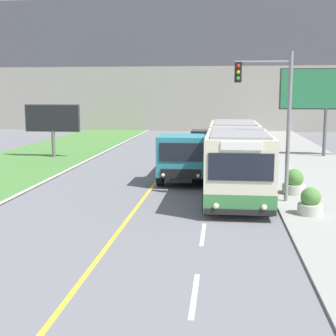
{
  "coord_description": "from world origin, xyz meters",
  "views": [
    {
      "loc": [
        3.3,
        -2.08,
        4.45
      ],
      "look_at": [
        1.1,
        16.91,
        1.4
      ],
      "focal_mm": 50.0,
      "sensor_mm": 36.0,
      "label": 1
    }
  ],
  "objects": [
    {
      "name": "traffic_light_mast",
      "position": [
        5.32,
        17.14,
        3.87
      ],
      "size": [
        2.28,
        0.32,
        6.09
      ],
      "color": "slate",
      "rests_on": "ground_plane"
    },
    {
      "name": "apartment_block_background",
      "position": [
        0.0,
        57.86,
        11.06
      ],
      "size": [
        80.0,
        8.04,
        22.12
      ],
      "color": "gray",
      "rests_on": "ground_plane"
    },
    {
      "name": "city_bus",
      "position": [
        3.96,
        20.07,
        1.5
      ],
      "size": [
        2.69,
        12.51,
        2.95
      ],
      "color": "beige",
      "rests_on": "ground_plane"
    },
    {
      "name": "planter_round_second",
      "position": [
        6.5,
        18.64,
        0.56
      ],
      "size": [
        1.01,
        1.01,
        1.1
      ],
      "color": "#B7B2A8",
      "rests_on": "sidewalk_right"
    },
    {
      "name": "billboard_small",
      "position": [
        -8.46,
        29.44,
        2.64
      ],
      "size": [
        3.89,
        0.24,
        3.7
      ],
      "color": "#59595B",
      "rests_on": "ground_plane"
    },
    {
      "name": "billboard_large",
      "position": [
        10.49,
        31.78,
        4.62
      ],
      "size": [
        6.47,
        0.24,
        6.19
      ],
      "color": "#59595B",
      "rests_on": "ground_plane"
    },
    {
      "name": "car_distant",
      "position": [
        1.55,
        36.62,
        0.69
      ],
      "size": [
        1.8,
        4.3,
        1.45
      ],
      "color": "black",
      "rests_on": "ground_plane"
    },
    {
      "name": "planter_round_near",
      "position": [
        6.55,
        15.01,
        0.52
      ],
      "size": [
        0.91,
        0.91,
        1.01
      ],
      "color": "#B7B2A8",
      "rests_on": "sidewalk_right"
    },
    {
      "name": "dump_truck",
      "position": [
        1.43,
        21.27,
        1.23
      ],
      "size": [
        2.46,
        6.66,
        2.44
      ],
      "color": "black",
      "rests_on": "ground_plane"
    }
  ]
}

